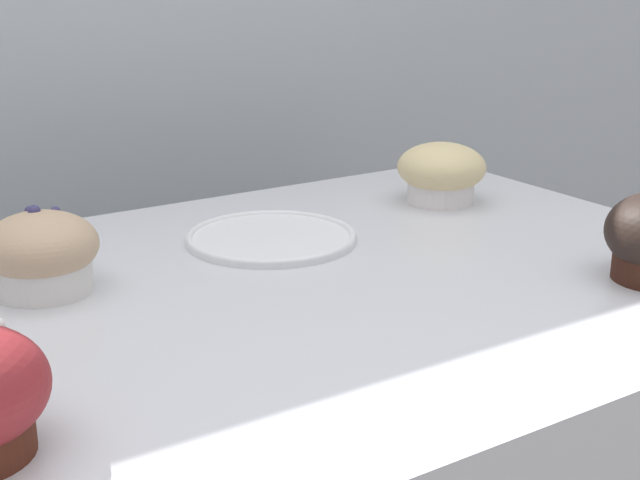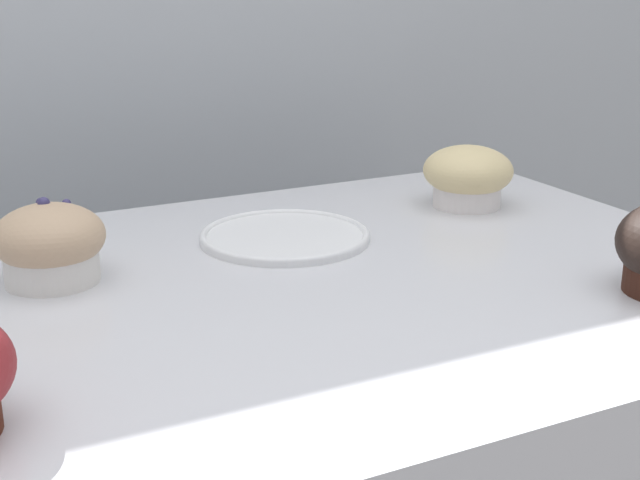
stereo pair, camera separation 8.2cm
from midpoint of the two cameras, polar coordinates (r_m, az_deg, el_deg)
name	(u,v)px [view 2 (the right image)]	position (r m, az deg, el deg)	size (l,w,h in m)	color
wall_back	(101,153)	(1.37, -12.16, 5.45)	(3.20, 0.10, 1.80)	#B2B7BC
muffin_front_center	(50,244)	(0.86, -14.33, -0.31)	(0.10, 0.10, 0.08)	silver
muffin_back_right	(468,176)	(1.11, 11.54, 4.03)	(0.11, 0.11, 0.07)	white
serving_plate	(285,236)	(0.96, 0.16, 0.23)	(0.18, 0.18, 0.01)	white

